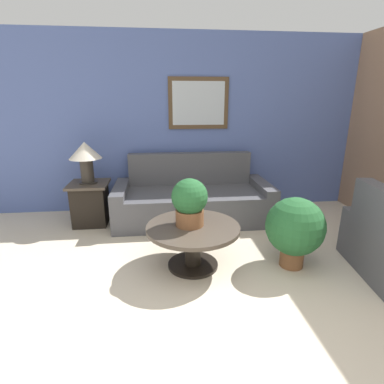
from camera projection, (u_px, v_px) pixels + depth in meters
wall_back at (185, 125)px, 4.52m from camera, size 7.27×0.09×2.60m
couch_main at (192, 200)px, 4.32m from camera, size 2.19×0.96×0.91m
coffee_table at (193, 237)px, 3.05m from camera, size 0.95×0.95×0.45m
side_table at (91, 203)px, 4.14m from camera, size 0.52×0.52×0.59m
table_lamp at (85, 155)px, 3.94m from camera, size 0.43×0.43×0.56m
potted_plant_on_table at (190, 201)px, 2.96m from camera, size 0.36×0.36×0.48m
potted_plant_floor at (295, 228)px, 3.02m from camera, size 0.59×0.59×0.74m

